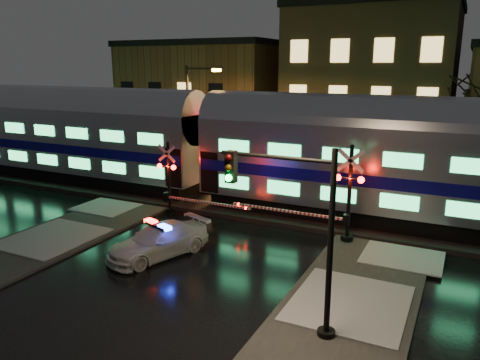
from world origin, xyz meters
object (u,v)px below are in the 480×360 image
at_px(police_car, 158,241).
at_px(traffic_light, 300,238).
at_px(crossing_signal_right, 340,203).
at_px(streetlight, 191,116).
at_px(crossing_signal_left, 174,186).

height_order(police_car, traffic_light, traffic_light).
xyz_separation_m(crossing_signal_right, traffic_light, (0.75, -7.42, 1.10)).
relative_size(crossing_signal_right, traffic_light, 1.12).
bearing_deg(crossing_signal_right, police_car, -142.62).
height_order(police_car, crossing_signal_right, crossing_signal_right).
distance_m(traffic_light, streetlight, 18.73).
bearing_deg(crossing_signal_right, streetlight, 149.78).
relative_size(traffic_light, streetlight, 0.73).
bearing_deg(traffic_light, police_car, 165.78).
xyz_separation_m(traffic_light, streetlight, (-12.23, 14.11, 1.40)).
bearing_deg(streetlight, crossing_signal_left, -65.27).
bearing_deg(crossing_signal_right, traffic_light, -84.26).
relative_size(police_car, streetlight, 0.63).
height_order(police_car, streetlight, streetlight).
distance_m(crossing_signal_right, crossing_signal_left, 8.40).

